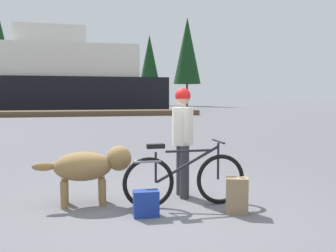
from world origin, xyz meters
The scene contains 13 objects.
ground_plane centered at (0.00, 0.00, 0.00)m, with size 160.00×160.00×0.00m, color slate.
bicycle centered at (0.28, 0.14, 0.38)m, with size 1.75×0.44×0.91m.
person_cyclist centered at (0.38, 0.63, 0.99)m, with size 0.32×0.53×1.65m.
dog centered at (-1.00, 0.54, 0.54)m, with size 1.36×0.48×0.82m.
backpack centered at (0.86, -0.30, 0.23)m, with size 0.28×0.20×0.47m, color #8C7251.
handbag_pannier centered at (-0.32, -0.17, 0.17)m, with size 0.32×0.18×0.33m, color navy.
dock_pier centered at (-1.42, 24.98, 0.20)m, with size 19.03×2.75×0.40m, color brown.
ferry_boat centered at (-6.63, 34.96, 3.18)m, with size 27.99×8.67×8.97m.
sailboat_moored centered at (-7.45, 37.89, 0.49)m, with size 8.91×2.50×8.84m.
pine_tree_far_left centered at (-11.41, 47.81, 7.67)m, with size 3.37×3.37×12.02m.
pine_tree_center centered at (-1.48, 50.51, 5.55)m, with size 4.08×4.08×8.92m.
pine_tree_far_right centered at (14.43, 49.32, 8.33)m, with size 4.10×4.10×13.29m.
pine_tree_mid_back centered at (10.01, 56.64, 7.39)m, with size 3.53×3.53×11.71m.
Camera 1 is at (-1.09, -4.71, 1.53)m, focal length 39.53 mm.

